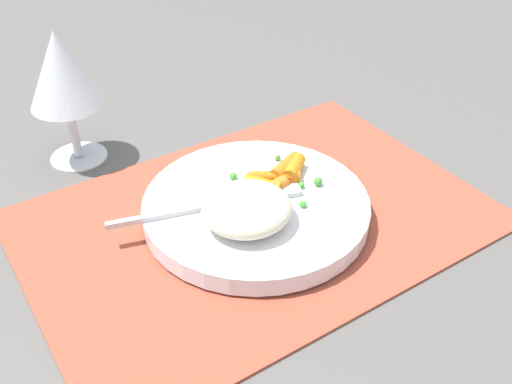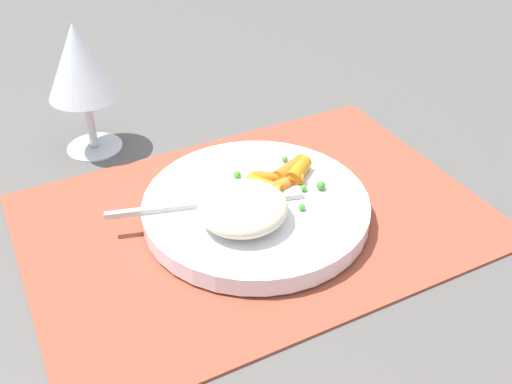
{
  "view_description": "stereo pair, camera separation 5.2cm",
  "coord_description": "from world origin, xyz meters",
  "px_view_note": "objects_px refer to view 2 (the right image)",
  "views": [
    {
      "loc": [
        -0.26,
        -0.4,
        0.39
      ],
      "look_at": [
        0.0,
        0.0,
        0.04
      ],
      "focal_mm": 41.28,
      "sensor_mm": 36.0,
      "label": 1
    },
    {
      "loc": [
        -0.22,
        -0.43,
        0.39
      ],
      "look_at": [
        0.0,
        0.0,
        0.04
      ],
      "focal_mm": 41.28,
      "sensor_mm": 36.0,
      "label": 2
    }
  ],
  "objects_px": {
    "fork": "(226,201)",
    "rice_mound": "(243,208)",
    "plate": "(256,207)",
    "wine_glass": "(79,64)",
    "carrot_portion": "(283,177)"
  },
  "relations": [
    {
      "from": "carrot_portion",
      "to": "fork",
      "type": "relative_size",
      "value": 0.41
    },
    {
      "from": "fork",
      "to": "rice_mound",
      "type": "bearing_deg",
      "value": -85.48
    },
    {
      "from": "rice_mound",
      "to": "fork",
      "type": "xyz_separation_m",
      "value": [
        -0.0,
        0.03,
        -0.01
      ]
    },
    {
      "from": "plate",
      "to": "carrot_portion",
      "type": "relative_size",
      "value": 2.92
    },
    {
      "from": "carrot_portion",
      "to": "plate",
      "type": "bearing_deg",
      "value": -160.33
    },
    {
      "from": "wine_glass",
      "to": "plate",
      "type": "bearing_deg",
      "value": -62.44
    },
    {
      "from": "wine_glass",
      "to": "carrot_portion",
      "type": "bearing_deg",
      "value": -53.0
    },
    {
      "from": "carrot_portion",
      "to": "fork",
      "type": "bearing_deg",
      "value": -175.09
    },
    {
      "from": "plate",
      "to": "fork",
      "type": "distance_m",
      "value": 0.03
    },
    {
      "from": "plate",
      "to": "wine_glass",
      "type": "bearing_deg",
      "value": 117.56
    },
    {
      "from": "rice_mound",
      "to": "fork",
      "type": "height_order",
      "value": "rice_mound"
    },
    {
      "from": "fork",
      "to": "wine_glass",
      "type": "xyz_separation_m",
      "value": [
        -0.08,
        0.21,
        0.08
      ]
    },
    {
      "from": "plate",
      "to": "fork",
      "type": "xyz_separation_m",
      "value": [
        -0.03,
        0.01,
        0.01
      ]
    },
    {
      "from": "fork",
      "to": "wine_glass",
      "type": "bearing_deg",
      "value": 111.87
    },
    {
      "from": "rice_mound",
      "to": "wine_glass",
      "type": "relative_size",
      "value": 0.55
    }
  ]
}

